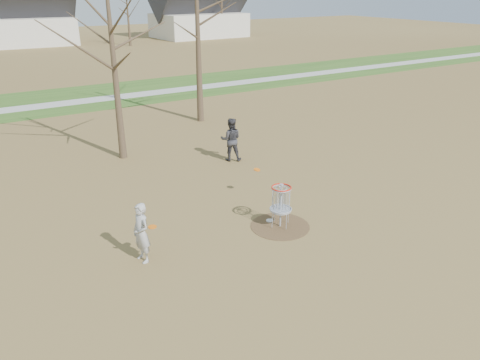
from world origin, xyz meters
The scene contains 11 objects.
ground centered at (0.00, 0.00, 0.00)m, with size 160.00×160.00×0.00m, color brown.
green_band centered at (0.00, 21.00, 0.01)m, with size 160.00×8.00×0.01m, color #2D5119.
footpath centered at (0.00, 20.00, 0.01)m, with size 160.00×1.50×0.01m, color #9E9E99.
dirt_circle centered at (0.00, 0.00, 0.01)m, with size 1.80×1.80×0.01m, color #47331E.
player_standing centered at (-4.21, 0.37, 0.82)m, with size 0.60×0.39×1.65m, color #A5A5A5.
player_throwing centered at (1.72, 5.80, 0.90)m, with size 0.87×0.68×1.80m, color #313035.
disc_grounded centered at (-0.07, 0.44, 0.02)m, with size 0.22×0.22×0.02m, color silver.
discs_in_play centered at (-1.60, 1.19, 1.03)m, with size 4.77×2.21×0.08m.
disc_golf_basket centered at (0.00, 0.00, 0.91)m, with size 0.64×0.64×1.35m.
bare_trees centered at (1.78, 35.79, 5.35)m, with size 52.62×44.98×9.00m.
houses_row centered at (4.32, 52.56, 3.52)m, with size 56.51×10.01×7.26m.
Camera 1 is at (-7.65, -10.03, 6.74)m, focal length 35.00 mm.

